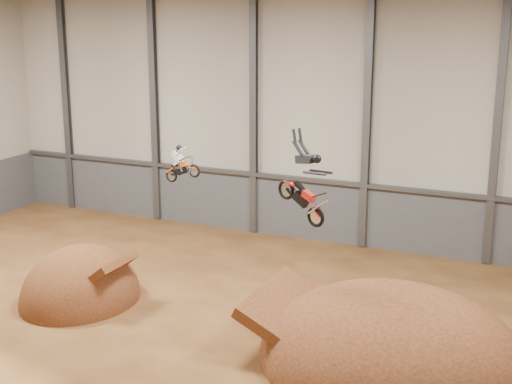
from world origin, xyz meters
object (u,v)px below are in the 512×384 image
landing_ramp (392,364)px  fmx_rider_b (298,175)px  fmx_rider_a (184,161)px  takeoff_ramp (81,300)px

landing_ramp → fmx_rider_b: (-3.77, -0.29, 6.96)m
landing_ramp → fmx_rider_a: size_ratio=5.33×
takeoff_ramp → landing_ramp: landing_ramp is taller
fmx_rider_b → landing_ramp: bearing=24.1°
takeoff_ramp → landing_ramp: (14.40, -0.14, 0.00)m
takeoff_ramp → fmx_rider_b: 12.72m
takeoff_ramp → fmx_rider_a: fmx_rider_a is taller
takeoff_ramp → fmx_rider_a: 7.95m
takeoff_ramp → landing_ramp: bearing=-0.6°
fmx_rider_a → takeoff_ramp: bearing=-138.8°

